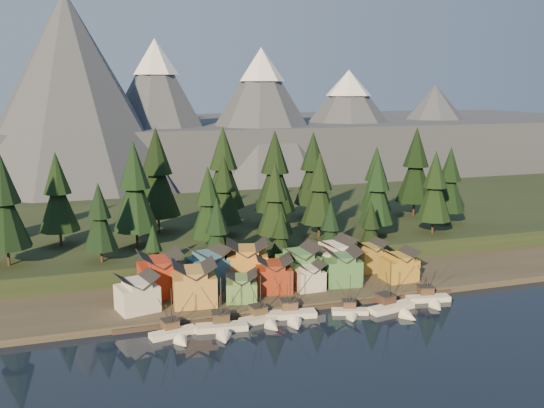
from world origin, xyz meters
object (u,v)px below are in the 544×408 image
object	(u,v)px
boat_6	(430,294)
house_back_0	(160,272)
boat_2	(264,313)
boat_4	(350,307)
house_front_0	(137,291)
boat_3	(292,309)
house_back_1	(208,266)
house_front_1	(194,282)
boat_5	(395,303)
boat_0	(175,328)
boat_1	(222,322)

from	to	relation	value
boat_6	house_back_0	bearing A→B (deg)	170.90
boat_2	boat_4	bearing A→B (deg)	-15.99
house_front_0	boat_3	bearing A→B (deg)	-34.63
boat_4	house_back_1	bearing A→B (deg)	154.94
boat_2	boat_4	size ratio (longest dim) A/B	1.14
house_front_0	house_front_1	size ratio (longest dim) A/B	0.97
house_front_1	boat_6	bearing A→B (deg)	-8.05
boat_4	house_back_0	xyz separation A→B (m)	(-38.34, 22.04, 5.06)
boat_3	boat_2	bearing A→B (deg)	-170.95
boat_6	house_front_1	distance (m)	54.70
house_front_1	house_back_0	size ratio (longest dim) A/B	0.98
boat_2	house_back_0	size ratio (longest dim) A/B	1.08
house_front_0	house_back_1	world-z (taller)	house_back_1
house_front_0	house_back_1	size ratio (longest dim) A/B	0.92
house_front_1	house_back_1	bearing A→B (deg)	67.93
boat_2	boat_3	xyz separation A→B (m)	(6.24, 0.03, 0.15)
boat_2	house_back_1	distance (m)	24.42
boat_3	boat_5	size ratio (longest dim) A/B	1.00
boat_0	boat_6	distance (m)	59.72
boat_2	boat_3	bearing A→B (deg)	-10.70
boat_0	boat_1	xyz separation A→B (m)	(9.58, -0.40, 0.27)
boat_2	boat_3	size ratio (longest dim) A/B	0.89
boat_6	house_back_1	distance (m)	53.09
boat_4	boat_5	distance (m)	10.38
house_back_0	boat_3	bearing A→B (deg)	-42.04
boat_3	boat_6	world-z (taller)	boat_3
boat_1	house_front_1	xyz separation A→B (m)	(-2.94, 14.25, 4.30)
house_front_0	house_back_1	distance (m)	21.25
boat_3	house_front_1	distance (m)	22.85
boat_0	boat_6	size ratio (longest dim) A/B	0.95
boat_1	house_back_1	xyz separation A→B (m)	(2.63, 25.06, 4.34)
house_front_1	boat_4	bearing A→B (deg)	-18.14
boat_4	house_front_0	world-z (taller)	house_front_0
boat_6	house_back_0	size ratio (longest dim) A/B	1.11
boat_5	house_back_0	size ratio (longest dim) A/B	1.20
boat_1	boat_4	xyz separation A→B (m)	(29.06, 0.44, -0.41)
boat_3	house_front_0	size ratio (longest dim) A/B	1.28
boat_0	boat_1	bearing A→B (deg)	-14.26
boat_5	boat_1	bearing A→B (deg)	166.67
house_front_1	house_front_0	bearing A→B (deg)	-173.97
house_back_1	boat_4	bearing A→B (deg)	-57.42
boat_0	boat_3	world-z (taller)	boat_3
boat_2	house_front_1	distance (m)	18.09
boat_1	house_back_0	bearing A→B (deg)	120.33
boat_0	house_front_1	world-z (taller)	house_front_1
house_front_0	house_back_0	bearing A→B (deg)	39.51
boat_2	boat_5	bearing A→B (deg)	-17.19
boat_3	house_front_1	xyz separation A→B (m)	(-18.90, 12.07, 4.37)
boat_1	house_back_1	bearing A→B (deg)	91.90
boat_0	boat_3	size ratio (longest dim) A/B	0.88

